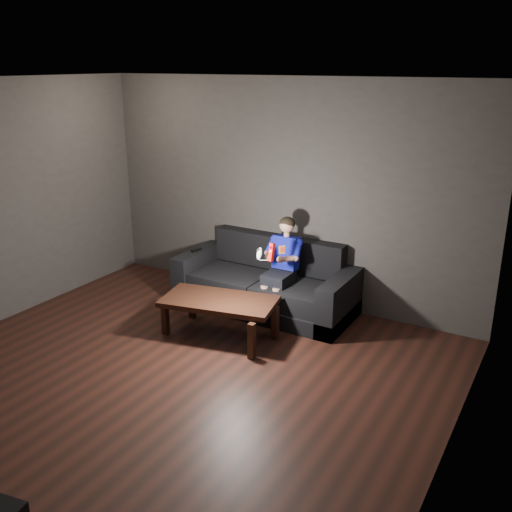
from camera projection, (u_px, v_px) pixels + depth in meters
The scene contains 10 objects.
floor at pixel (158, 387), 5.26m from camera, with size 5.00×5.00×0.00m, color black.
back_wall at pixel (285, 193), 6.86m from camera, with size 5.00×0.04×2.70m, color #3A3633.
right_wall at pixel (452, 310), 3.63m from camera, with size 0.04×5.00×2.70m, color #3A3633.
ceiling at pixel (138, 82), 4.38m from camera, with size 5.00×5.00×0.02m, color silver.
sofa at pixel (266, 287), 6.88m from camera, with size 2.15×0.93×0.83m.
child at pixel (282, 258), 6.58m from camera, with size 0.43×0.53×1.06m.
wii_remote_red at pixel (272, 252), 6.14m from camera, with size 0.06×0.08×0.20m.
nunchuk_white at pixel (259, 254), 6.23m from camera, with size 0.07×0.10×0.15m.
wii_remote_black at pixel (196, 250), 7.17m from camera, with size 0.06×0.15×0.03m.
coffee_table at pixel (219, 304), 6.12m from camera, with size 1.31×0.85×0.44m.
Camera 1 is at (3.09, -3.50, 2.85)m, focal length 40.00 mm.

